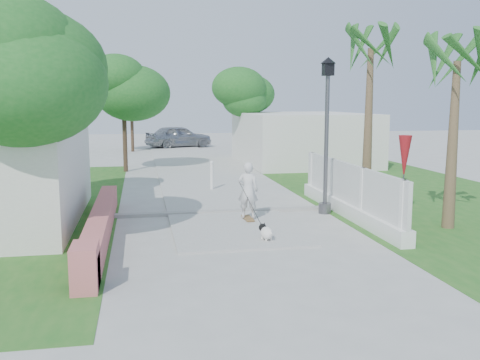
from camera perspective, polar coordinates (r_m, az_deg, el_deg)
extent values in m
plane|color=#B7B7B2|center=(9.82, 3.69, -10.78)|extent=(90.00, 90.00, 0.00)
cube|color=#B7B7B2|center=(29.25, -6.00, 2.11)|extent=(3.20, 36.00, 0.06)
cube|color=#999993|center=(15.48, -1.79, -3.41)|extent=(6.50, 0.25, 0.10)
cube|color=#23621F|center=(19.63, 17.90, -1.43)|extent=(8.00, 20.00, 0.01)
cube|color=#BE6161|center=(13.34, -14.63, -4.52)|extent=(0.45, 8.00, 0.60)
cube|color=#BE6161|center=(9.65, -16.20, -8.95)|extent=(0.45, 0.80, 0.80)
cube|color=white|center=(15.40, 11.41, -3.08)|extent=(0.35, 7.00, 0.40)
cube|color=white|center=(15.27, 11.49, -0.32)|extent=(0.10, 7.00, 1.10)
cube|color=white|center=(12.45, 16.99, -3.43)|extent=(0.14, 0.14, 1.50)
cube|color=white|center=(14.39, 12.96, -1.70)|extent=(0.14, 0.14, 1.50)
cube|color=white|center=(16.40, 9.91, -0.38)|extent=(0.14, 0.14, 1.50)
cube|color=white|center=(18.27, 7.72, 0.56)|extent=(0.14, 0.14, 1.50)
cube|color=silver|center=(28.29, 6.53, 4.47)|extent=(6.00, 8.00, 2.60)
cylinder|color=#59595E|center=(15.69, 9.03, -2.98)|extent=(0.36, 0.36, 0.30)
cylinder|color=#59595E|center=(15.44, 9.19, 3.76)|extent=(0.12, 0.12, 4.00)
cube|color=black|center=(15.41, 9.38, 11.57)|extent=(0.28, 0.28, 0.35)
cone|color=black|center=(15.43, 9.40, 12.49)|extent=(0.44, 0.44, 0.18)
cylinder|color=white|center=(19.34, -3.03, 0.31)|extent=(0.12, 0.12, 1.00)
sphere|color=white|center=(19.27, -3.04, 1.84)|extent=(0.14, 0.14, 0.14)
cylinder|color=#59595E|center=(15.40, 17.03, -0.26)|extent=(0.04, 0.04, 2.00)
cone|color=#AC1825|center=(15.31, 17.15, 2.33)|extent=(0.36, 0.36, 1.20)
cylinder|color=#4C3826|center=(12.25, -20.84, 1.77)|extent=(0.20, 0.20, 3.85)
ellipsoid|color=#1B601F|center=(12.18, -21.25, 9.50)|extent=(3.60, 3.60, 2.70)
ellipsoid|color=#1B601F|center=(11.96, -20.56, 11.25)|extent=(3.06, 3.06, 2.30)
ellipsoid|color=#1B601F|center=(12.45, -22.18, 12.65)|extent=(2.70, 2.70, 2.02)
cylinder|color=#4C3826|center=(17.83, -20.89, 3.12)|extent=(0.20, 0.20, 3.50)
ellipsoid|color=#1B601F|center=(17.77, -21.15, 7.94)|extent=(3.20, 3.20, 2.40)
ellipsoid|color=#1B601F|center=(17.54, -20.68, 9.11)|extent=(2.72, 2.72, 2.05)
ellipsoid|color=#1B601F|center=(18.01, -21.79, 10.14)|extent=(2.40, 2.40, 1.79)
cylinder|color=#4C3826|center=(25.02, -12.21, 5.26)|extent=(0.20, 0.20, 3.85)
ellipsoid|color=#1B601F|center=(24.99, -12.33, 9.04)|extent=(3.40, 3.40, 2.55)
ellipsoid|color=#1B601F|center=(24.79, -11.90, 9.87)|extent=(2.89, 2.89, 2.18)
ellipsoid|color=#1B601F|center=(25.22, -12.83, 10.61)|extent=(2.55, 2.55, 1.90)
cylinder|color=#4C3826|center=(29.53, 0.17, 5.57)|extent=(0.20, 0.20, 3.50)
ellipsoid|color=#1B601F|center=(29.50, 0.17, 8.48)|extent=(3.00, 3.00, 2.25)
ellipsoid|color=#1B601F|center=(29.34, 0.64, 9.16)|extent=(2.55, 2.55, 1.92)
ellipsoid|color=#1B601F|center=(29.67, -0.28, 9.83)|extent=(2.25, 2.25, 1.68)
cylinder|color=#4C3826|center=(35.01, -11.45, 6.14)|extent=(0.20, 0.20, 3.85)
ellipsoid|color=#1B601F|center=(34.98, -11.53, 8.84)|extent=(3.20, 3.20, 2.40)
ellipsoid|color=#1B601F|center=(34.79, -11.22, 9.43)|extent=(2.72, 2.72, 2.05)
ellipsoid|color=#1B601F|center=(35.20, -11.89, 9.96)|extent=(2.40, 2.40, 1.79)
cone|color=brown|center=(16.97, 13.51, 5.41)|extent=(0.32, 0.32, 4.80)
cone|color=brown|center=(14.46, 21.71, 3.36)|extent=(0.32, 0.32, 4.20)
cube|color=olive|center=(14.49, 0.85, -4.09)|extent=(0.48, 0.82, 0.02)
imported|color=silver|center=(14.34, 0.86, -1.09)|extent=(0.64, 0.53, 1.52)
cylinder|color=gray|center=(14.22, 0.80, -4.56)|extent=(0.03, 0.06, 0.06)
cylinder|color=gray|center=(14.25, 1.36, -4.54)|extent=(0.03, 0.06, 0.06)
cylinder|color=gray|center=(14.76, 0.37, -4.08)|extent=(0.03, 0.06, 0.06)
cylinder|color=gray|center=(14.79, 0.91, -4.06)|extent=(0.03, 0.06, 0.06)
ellipsoid|color=white|center=(12.37, 2.86, -5.68)|extent=(0.37, 0.50, 0.29)
sphere|color=black|center=(12.53, 2.42, -5.08)|extent=(0.18, 0.18, 0.18)
sphere|color=white|center=(12.61, 2.25, -5.09)|extent=(0.09, 0.09, 0.09)
cone|color=black|center=(12.50, 2.25, -4.72)|extent=(0.05, 0.05, 0.06)
cone|color=black|center=(12.53, 2.60, -4.68)|extent=(0.05, 0.05, 0.06)
cylinder|color=white|center=(12.47, 2.37, -6.27)|extent=(0.04, 0.04, 0.13)
cylinder|color=white|center=(12.53, 2.90, -6.21)|extent=(0.04, 0.04, 0.13)
cylinder|color=white|center=(12.28, 2.82, -6.50)|extent=(0.04, 0.04, 0.13)
cylinder|color=white|center=(12.34, 3.35, -6.43)|extent=(0.04, 0.04, 0.13)
cylinder|color=white|center=(12.16, 3.32, -5.56)|extent=(0.05, 0.11, 0.11)
imported|color=#9EA1A5|center=(37.56, -6.55, 4.64)|extent=(4.92, 3.31, 1.56)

